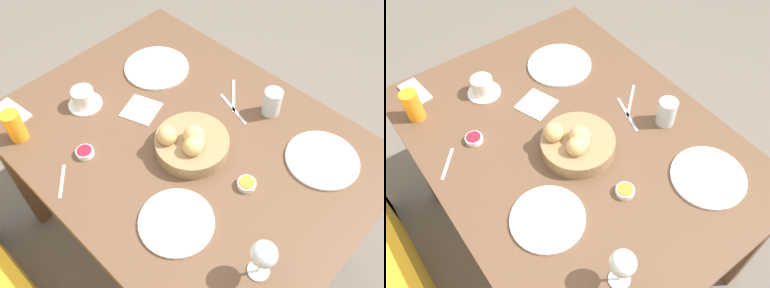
% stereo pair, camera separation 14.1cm
% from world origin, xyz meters
% --- Properties ---
extents(ground_plane, '(10.00, 10.00, 0.00)m').
position_xyz_m(ground_plane, '(0.00, 0.00, 0.00)').
color(ground_plane, '#6B6056').
extents(dining_table, '(1.32, 0.99, 0.76)m').
position_xyz_m(dining_table, '(0.00, 0.00, 0.67)').
color(dining_table, brown).
rests_on(dining_table, ground_plane).
extents(bread_basket, '(0.26, 0.26, 0.11)m').
position_xyz_m(bread_basket, '(-0.05, 0.02, 0.80)').
color(bread_basket, '#99754C').
rests_on(bread_basket, dining_table).
extents(plate_near_left, '(0.25, 0.25, 0.01)m').
position_xyz_m(plate_near_left, '(-0.41, -0.26, 0.77)').
color(plate_near_left, white).
rests_on(plate_near_left, dining_table).
extents(plate_near_right, '(0.27, 0.27, 0.01)m').
position_xyz_m(plate_near_right, '(0.35, -0.19, 0.77)').
color(plate_near_right, white).
rests_on(plate_near_right, dining_table).
extents(plate_far_center, '(0.24, 0.24, 0.01)m').
position_xyz_m(plate_far_center, '(-0.22, 0.25, 0.77)').
color(plate_far_center, white).
rests_on(plate_far_center, dining_table).
extents(juice_glass, '(0.06, 0.06, 0.12)m').
position_xyz_m(juice_glass, '(0.43, 0.41, 0.82)').
color(juice_glass, orange).
rests_on(juice_glass, dining_table).
extents(water_tumbler, '(0.07, 0.07, 0.10)m').
position_xyz_m(water_tumbler, '(-0.14, -0.32, 0.82)').
color(water_tumbler, silver).
rests_on(water_tumbler, dining_table).
extents(wine_glass, '(0.08, 0.08, 0.16)m').
position_xyz_m(wine_glass, '(-0.49, 0.20, 0.88)').
color(wine_glass, silver).
rests_on(wine_glass, dining_table).
extents(coffee_cup, '(0.13, 0.13, 0.07)m').
position_xyz_m(coffee_cup, '(0.40, 0.14, 0.80)').
color(coffee_cup, white).
rests_on(coffee_cup, dining_table).
extents(jam_bowl_berry, '(0.06, 0.06, 0.02)m').
position_xyz_m(jam_bowl_berry, '(0.20, 0.29, 0.78)').
color(jam_bowl_berry, white).
rests_on(jam_bowl_berry, dining_table).
extents(jam_bowl_honey, '(0.06, 0.06, 0.02)m').
position_xyz_m(jam_bowl_honey, '(-0.29, -0.00, 0.78)').
color(jam_bowl_honey, white).
rests_on(jam_bowl_honey, dining_table).
extents(fork_silver, '(0.12, 0.14, 0.00)m').
position_xyz_m(fork_silver, '(0.02, -0.29, 0.77)').
color(fork_silver, '#B7B7BC').
rests_on(fork_silver, dining_table).
extents(knife_silver, '(0.17, 0.06, 0.00)m').
position_xyz_m(knife_silver, '(-0.03, -0.23, 0.77)').
color(knife_silver, '#B7B7BC').
rests_on(knife_silver, dining_table).
extents(spoon_coffee, '(0.11, 0.09, 0.00)m').
position_xyz_m(spoon_coffee, '(0.17, 0.41, 0.77)').
color(spoon_coffee, '#B7B7BC').
rests_on(spoon_coffee, dining_table).
extents(napkin, '(0.16, 0.16, 0.00)m').
position_xyz_m(napkin, '(0.22, 0.01, 0.77)').
color(napkin, silver).
rests_on(napkin, dining_table).
extents(cell_phone, '(0.16, 0.09, 0.01)m').
position_xyz_m(cell_phone, '(0.56, 0.36, 0.77)').
color(cell_phone, silver).
rests_on(cell_phone, dining_table).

